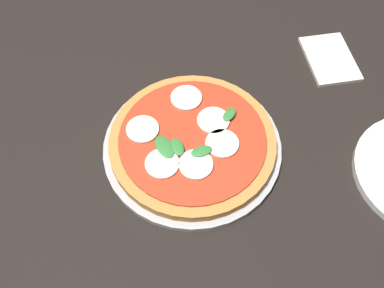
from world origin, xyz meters
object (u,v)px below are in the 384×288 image
(serving_tray, at_px, (192,145))
(napkin, at_px, (330,59))
(pizza, at_px, (192,140))
(dining_table, at_px, (184,177))

(serving_tray, relative_size, napkin, 2.36)
(pizza, bearing_deg, dining_table, 95.36)
(dining_table, height_order, serving_tray, serving_tray)
(serving_tray, distance_m, napkin, 0.34)
(serving_tray, xyz_separation_m, pizza, (-0.00, 0.00, 0.02))
(pizza, bearing_deg, napkin, -63.79)
(serving_tray, bearing_deg, dining_table, 99.32)
(napkin, bearing_deg, serving_tray, 116.04)
(pizza, height_order, napkin, pizza)
(pizza, relative_size, napkin, 2.19)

